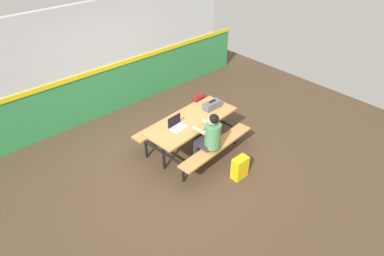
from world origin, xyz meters
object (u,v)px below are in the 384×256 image
laptop_silver (177,125)px  picnic_table_main (192,127)px  backpack_dark (240,168)px  tote_bag_bright (199,103)px  student_nearer (209,136)px  toolbox_grey (212,105)px

laptop_silver → picnic_table_main: bearing=-0.3°
laptop_silver → backpack_dark: 1.40m
tote_bag_bright → laptop_silver: bearing=-145.7°
student_nearer → toolbox_grey: bearing=42.4°
student_nearer → toolbox_grey: (0.68, 0.62, 0.10)m
picnic_table_main → tote_bag_bright: bearing=42.0°
picnic_table_main → student_nearer: size_ratio=1.65×
toolbox_grey → backpack_dark: (-0.48, -1.23, -0.60)m
student_nearer → tote_bag_bright: (1.26, 1.63, -0.51)m
tote_bag_bright → toolbox_grey: bearing=-119.9°
picnic_table_main → laptop_silver: 0.43m
picnic_table_main → student_nearer: 0.59m
picnic_table_main → laptop_silver: size_ratio=5.86×
laptop_silver → toolbox_grey: bearing=3.2°
student_nearer → toolbox_grey: 0.93m
toolbox_grey → backpack_dark: toolbox_grey is taller
toolbox_grey → student_nearer: bearing=-137.6°
backpack_dark → tote_bag_bright: 2.47m
backpack_dark → picnic_table_main: bearing=95.9°
laptop_silver → tote_bag_bright: (1.55, 1.06, -0.59)m
laptop_silver → toolbox_grey: size_ratio=0.85×
student_nearer → tote_bag_bright: bearing=52.2°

